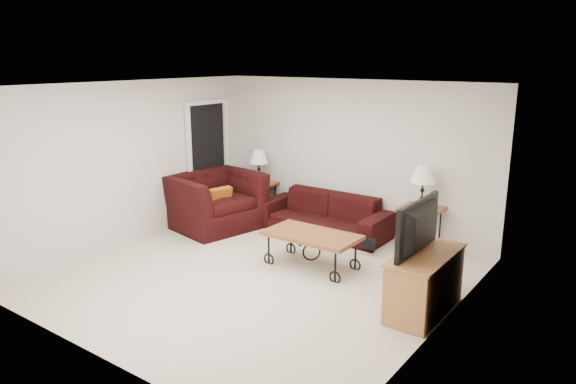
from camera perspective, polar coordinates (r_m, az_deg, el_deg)
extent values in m
plane|color=beige|center=(7.32, -3.25, -8.71)|extent=(5.00, 5.00, 0.00)
cube|color=silver|center=(8.96, 6.76, 3.85)|extent=(5.00, 0.02, 2.50)
cube|color=silver|center=(5.31, -20.72, -4.27)|extent=(5.00, 0.02, 2.50)
cube|color=silver|center=(8.69, -16.30, 3.05)|extent=(0.02, 5.00, 2.50)
cube|color=silver|center=(5.74, 16.40, -2.57)|extent=(0.02, 5.00, 2.50)
plane|color=white|center=(6.75, -3.55, 11.23)|extent=(5.00, 5.00, 0.00)
cube|color=black|center=(9.79, -8.51, 3.30)|extent=(0.08, 0.94, 2.04)
imported|color=black|center=(8.88, 3.82, -2.33)|extent=(2.22, 0.87, 0.65)
cube|color=brown|center=(9.88, -3.07, -0.73)|extent=(0.59, 0.59, 0.61)
cube|color=brown|center=(8.35, 13.86, -3.80)|extent=(0.60, 0.60, 0.65)
cube|color=black|center=(9.77, -4.34, 1.23)|extent=(0.12, 0.04, 0.10)
cube|color=black|center=(8.06, 14.60, -1.68)|extent=(0.13, 0.04, 0.11)
cube|color=brown|center=(7.48, 2.52, -6.19)|extent=(1.30, 0.71, 0.49)
imported|color=black|center=(9.19, -7.75, -0.96)|extent=(1.51, 1.65, 0.93)
cube|color=#B24216|center=(9.04, -7.29, -0.83)|extent=(0.19, 0.43, 0.42)
cube|color=#B36D42|center=(6.36, 14.34, -9.36)|extent=(0.49, 1.18, 0.71)
imported|color=black|center=(6.14, 14.54, -3.70)|extent=(0.14, 1.05, 0.61)
ellipsoid|color=black|center=(8.07, 9.02, -4.89)|extent=(0.44, 0.39, 0.46)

